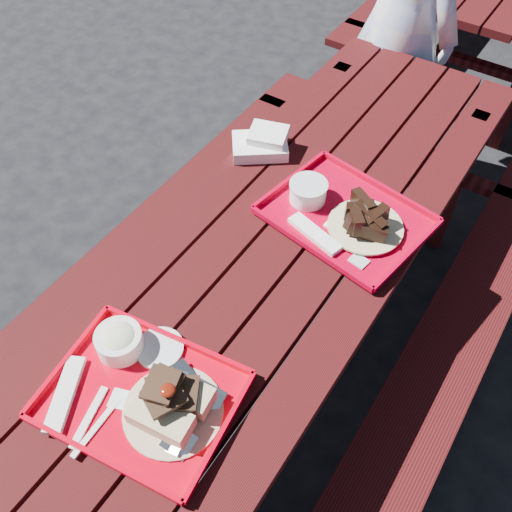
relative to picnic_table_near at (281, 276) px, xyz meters
The scene contains 6 objects.
ground 0.56m from the picnic_table_near, ahead, with size 60.00×60.00×0.00m, color black.
picnic_table_near is the anchor object (origin of this frame).
near_tray 0.67m from the picnic_table_near, 91.59° to the right, with size 0.51×0.42×0.15m.
far_tray 0.30m from the picnic_table_near, 57.18° to the left, with size 0.54×0.45×0.08m.
white_cloth 0.48m from the picnic_table_near, 131.58° to the left, with size 0.24×0.23×0.08m.
person 1.38m from the picnic_table_near, 99.08° to the left, with size 0.60×0.40×1.65m, color #B5C5ED.
Camera 1 is at (0.58, -1.02, 2.09)m, focal length 40.00 mm.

